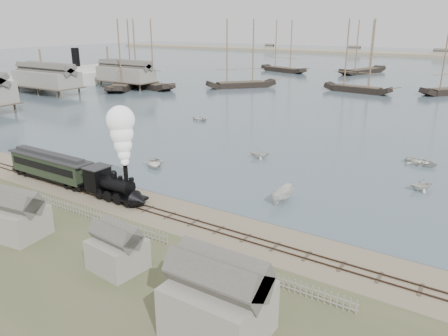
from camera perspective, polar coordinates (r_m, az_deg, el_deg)
The scene contains 25 objects.
ground at distance 46.11m, azimuth -4.55°, elevation -5.67°, with size 600.00×600.00×0.00m, color gray.
harbor_water at distance 205.70m, azimuth 26.18°, elevation 11.39°, with size 600.00×336.00×0.06m, color #4B606C.
rail_track at distance 44.67m, azimuth -6.11°, elevation -6.49°, with size 120.00×1.80×0.16m.
picket_fence_west at distance 45.70m, azimuth -16.51°, elevation -6.65°, with size 19.00×0.10×1.20m, color gray, non-canonical shape.
picket_fence_east at distance 34.54m, azimuth 4.74°, elevation -14.59°, with size 15.00×0.10×1.20m, color gray, non-canonical shape.
shed_left at distance 45.27m, azimuth -25.22°, elevation -7.97°, with size 5.00×4.00×4.10m, color gray, non-canonical shape.
shed_mid at distance 37.06m, azimuth -13.58°, elevation -12.60°, with size 4.00×3.50×3.60m, color gray, non-canonical shape.
shed_right at distance 29.80m, azimuth -0.74°, elevation -20.66°, with size 6.00×5.00×5.10m, color gray, non-canonical shape.
western_wharf at distance 126.32m, azimuth -21.53°, elevation 10.50°, with size 36.00×56.00×8.00m, color gray, non-canonical shape.
locomotive at distance 47.96m, azimuth -13.50°, elevation 0.88°, with size 8.26×3.08×10.30m.
passenger_coach at distance 57.92m, azimuth -21.74°, elevation 0.29°, with size 13.26×2.56×3.22m.
beached_dinghy at distance 60.19m, azimuth -20.45°, elevation -0.58°, with size 3.54×2.53×0.73m, color silver.
steamship at distance 147.76m, azimuth -18.70°, elevation 12.45°, with size 51.93×8.65×11.36m, color silver, non-canonical shape.
rowboat_0 at distance 60.48m, azimuth -9.11°, elevation 0.60°, with size 4.16×2.97×0.86m, color silver.
rowboat_1 at distance 63.61m, azimuth 4.68°, elevation 1.96°, with size 2.80×2.41×1.47m, color silver.
rowboat_2 at distance 48.53m, azimuth 7.66°, elevation -3.41°, with size 4.14×1.56×1.60m, color silver.
rowboat_3 at distance 66.19m, azimuth 24.36°, elevation 0.73°, with size 4.29×3.06×0.89m, color silver.
rowboat_4 at distance 56.17m, azimuth 24.37°, elevation -1.94°, with size 2.82×2.44×1.49m, color silver.
rowboat_6 at distance 88.75m, azimuth -3.32°, elevation 6.49°, with size 3.60×2.57×0.75m, color silver.
schooner_0 at distance 135.66m, azimuth -10.40°, elevation 14.48°, with size 23.81×5.49×20.00m, color black, non-canonical shape.
schooner_1 at distance 133.80m, azimuth 2.30°, elevation 14.70°, with size 21.14×4.88×20.00m, color black, non-canonical shape.
schooner_2 at distance 129.83m, azimuth 17.36°, elevation 13.80°, with size 19.02×4.39×20.00m, color black, non-canonical shape.
schooner_6 at distance 179.53m, azimuth 7.85°, elevation 15.51°, with size 21.22×4.90×20.00m, color black, non-canonical shape.
schooner_7 at distance 180.73m, azimuth 17.94°, elevation 14.83°, with size 24.50×5.65×20.00m, color black, non-canonical shape.
schooner_10 at distance 136.48m, azimuth -12.91°, elevation 14.34°, with size 26.11×6.03×20.00m, color black, non-canonical shape.
Camera 1 is at (25.89, -33.19, 18.80)m, focal length 35.00 mm.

